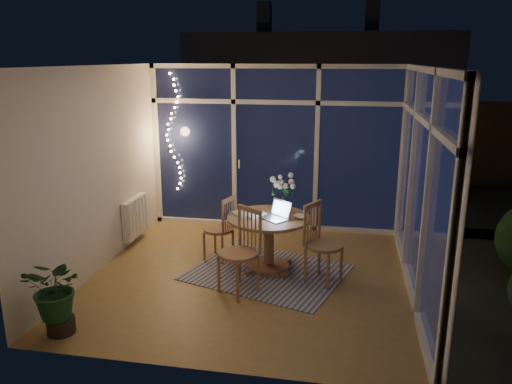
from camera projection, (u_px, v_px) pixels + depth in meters
floor at (252, 277)px, 6.33m from camera, size 4.00×4.00×0.00m
ceiling at (251, 66)px, 5.65m from camera, size 4.00×4.00×0.00m
wall_back at (275, 148)px, 7.89m from camera, size 4.00×0.04×2.60m
wall_front at (205, 233)px, 4.09m from camera, size 4.00×0.04×2.60m
wall_left at (97, 171)px, 6.34m from camera, size 0.04×4.00×2.60m
wall_right at (425, 185)px, 5.64m from camera, size 0.04×4.00×2.60m
window_wall_back at (275, 149)px, 7.85m from camera, size 4.00×0.10×2.60m
window_wall_right at (421, 185)px, 5.65m from camera, size 0.10×4.00×2.60m
radiator at (135, 217)px, 7.42m from camera, size 0.10×0.70×0.58m
fairy_lights at (173, 133)px, 8.00m from camera, size 0.24×0.10×1.85m
garden_patio at (317, 186)px, 11.00m from camera, size 12.00×6.00×0.10m
garden_fence at (297, 139)px, 11.31m from camera, size 11.00×0.08×1.80m
neighbour_roof at (320, 76)px, 13.77m from camera, size 7.00×3.00×2.20m
garden_shrubs at (244, 178)px, 9.58m from camera, size 0.90×0.90×0.90m
rug at (267, 272)px, 6.45m from camera, size 2.24×2.00×0.01m
dining_table at (269, 243)px, 6.45m from camera, size 1.34×1.34×0.73m
chair_left at (218, 228)px, 6.77m from camera, size 0.52×0.52×0.91m
chair_right at (324, 244)px, 6.06m from camera, size 0.63×0.63×1.01m
chair_front at (238, 252)px, 5.77m from camera, size 0.67×0.67×1.03m
laptop at (274, 210)px, 6.23m from camera, size 0.44×0.43×0.24m
flower_vase at (283, 203)px, 6.57m from camera, size 0.25×0.25×0.21m
bowl at (300, 217)px, 6.28m from camera, size 0.19×0.19×0.04m
newspapers at (249, 213)px, 6.45m from camera, size 0.46×0.44×0.02m
phone at (266, 219)px, 6.24m from camera, size 0.13×0.10×0.01m
potted_plant at (58, 298)px, 4.95m from camera, size 0.56×0.49×0.76m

